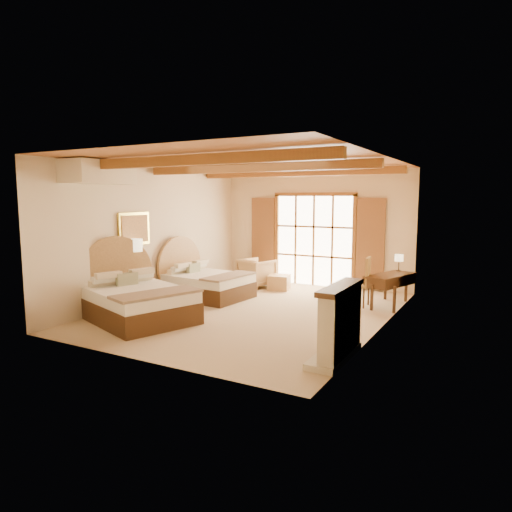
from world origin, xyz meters
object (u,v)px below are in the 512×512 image
Objects in this scene: nightstand at (142,293)px; desk at (390,289)px; bed_near at (133,299)px; bed_far at (203,281)px; armchair at (257,273)px.

desk reaches higher than nightstand.
bed_near reaches higher than desk.
bed_far reaches higher than nightstand.
bed_far is at bearing 69.75° from nightstand.
nightstand is 0.41× the size of desk.
desk is at bearing 21.68° from bed_far.
bed_far is 3.46× the size of nightstand.
desk is at bearing 32.78° from nightstand.
nightstand is at bearing -132.59° from desk.
bed_far is at bearing -145.00° from desk.
bed_near reaches higher than armchair.
bed_near is 4.29m from armchair.
bed_near is 1.83× the size of desk.
armchair is at bearing -169.92° from desk.
armchair is at bearing 78.82° from bed_far.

